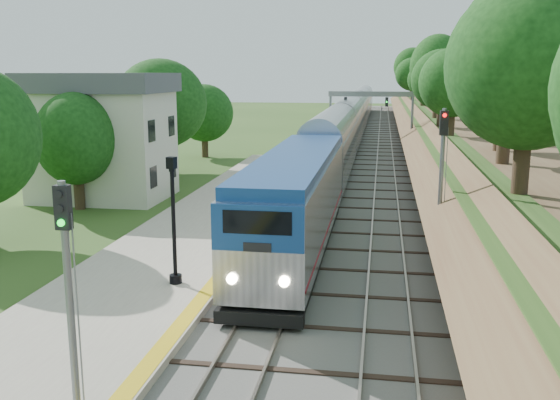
% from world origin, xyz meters
% --- Properties ---
extents(trackbed, '(9.50, 170.00, 0.28)m').
position_xyz_m(trackbed, '(2.00, 60.00, 0.07)').
color(trackbed, '#4C4944').
rests_on(trackbed, ground).
extents(platform, '(6.40, 68.00, 0.38)m').
position_xyz_m(platform, '(-5.20, 16.00, 0.19)').
color(platform, '#A09381').
rests_on(platform, ground).
extents(yellow_stripe, '(0.55, 68.00, 0.01)m').
position_xyz_m(yellow_stripe, '(-2.35, 16.00, 0.39)').
color(yellow_stripe, gold).
rests_on(yellow_stripe, platform).
extents(embankment, '(10.64, 170.00, 11.70)m').
position_xyz_m(embankment, '(10.35, 60.00, 1.95)').
color(embankment, brown).
rests_on(embankment, ground).
extents(station_building, '(8.60, 6.60, 8.00)m').
position_xyz_m(station_building, '(-14.00, 30.00, 4.09)').
color(station_building, beige).
rests_on(station_building, ground).
extents(signal_gantry, '(8.40, 0.38, 6.20)m').
position_xyz_m(signal_gantry, '(2.47, 54.99, 4.82)').
color(signal_gantry, slate).
rests_on(signal_gantry, ground).
extents(trees_behind_platform, '(7.82, 53.32, 7.21)m').
position_xyz_m(trees_behind_platform, '(-11.17, 20.67, 4.53)').
color(trees_behind_platform, '#332316').
rests_on(trees_behind_platform, ground).
extents(train, '(2.92, 117.08, 4.29)m').
position_xyz_m(train, '(0.00, 68.00, 2.21)').
color(train, black).
rests_on(train, trackbed).
extents(lamppost_far, '(0.47, 0.47, 4.71)m').
position_xyz_m(lamppost_far, '(-3.75, 13.69, 2.49)').
color(lamppost_far, black).
rests_on(lamppost_far, platform).
extents(signal_platform, '(0.32, 0.25, 5.47)m').
position_xyz_m(signal_platform, '(-2.90, 4.38, 3.74)').
color(signal_platform, slate).
rests_on(signal_platform, platform).
extents(signal_farside, '(0.35, 0.28, 6.45)m').
position_xyz_m(signal_farside, '(6.20, 19.79, 4.06)').
color(signal_farside, slate).
rests_on(signal_farside, ground).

